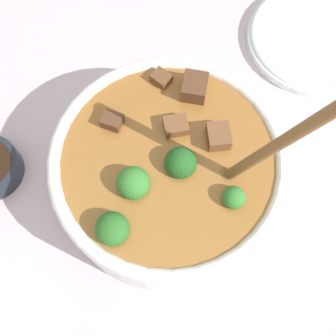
# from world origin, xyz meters

# --- Properties ---
(ground_plane) EXTENTS (4.00, 4.00, 0.00)m
(ground_plane) POSITION_xyz_m (0.00, 0.00, 0.00)
(ground_plane) COLOR silver
(stew_bowl) EXTENTS (0.28, 0.28, 0.29)m
(stew_bowl) POSITION_xyz_m (-0.00, 0.00, 0.06)
(stew_bowl) COLOR white
(stew_bowl) RESTS_ON ground_plane
(empty_plate) EXTENTS (0.21, 0.21, 0.02)m
(empty_plate) POSITION_xyz_m (0.07, -0.32, 0.01)
(empty_plate) COLOR white
(empty_plate) RESTS_ON ground_plane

